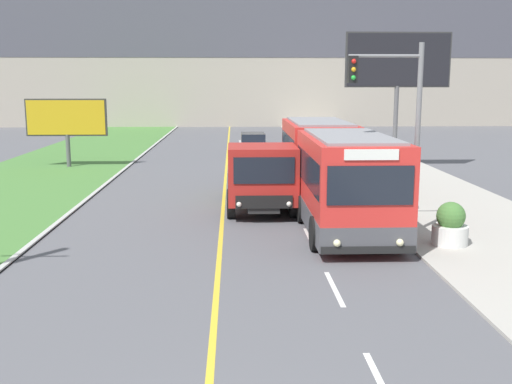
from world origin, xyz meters
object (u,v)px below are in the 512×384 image
at_px(planter_round_second, 402,195).
at_px(car_distant, 253,145).
at_px(traffic_light_mast, 398,115).
at_px(billboard_large, 398,65).
at_px(city_bus, 331,170).
at_px(dump_truck, 261,177).
at_px(billboard_small, 66,119).
at_px(planter_round_near, 450,226).

bearing_deg(planter_round_second, car_distant, 105.80).
xyz_separation_m(traffic_light_mast, planter_round_second, (1.23, 3.44, -3.15)).
height_order(car_distant, planter_round_second, car_distant).
bearing_deg(billboard_large, planter_round_second, -103.46).
height_order(city_bus, billboard_large, billboard_large).
relative_size(city_bus, dump_truck, 1.98).
bearing_deg(dump_truck, billboard_small, 130.29).
xyz_separation_m(dump_truck, planter_round_second, (5.22, -0.16, -0.67)).
bearing_deg(planter_round_near, dump_truck, 136.07).
relative_size(billboard_large, planter_round_second, 6.01).
xyz_separation_m(dump_truck, planter_round_near, (5.27, -5.08, -0.65)).
relative_size(dump_truck, traffic_light_mast, 1.08).
height_order(billboard_large, planter_round_second, billboard_large).
bearing_deg(billboard_large, planter_round_near, -99.08).
bearing_deg(traffic_light_mast, dump_truck, 137.95).
bearing_deg(city_bus, billboard_large, 64.05).
height_order(traffic_light_mast, planter_round_near, traffic_light_mast).
distance_m(city_bus, dump_truck, 2.57).
distance_m(car_distant, planter_round_second, 18.23).
xyz_separation_m(city_bus, billboard_large, (5.21, 10.71, 4.04)).
height_order(dump_truck, planter_round_second, dump_truck).
height_order(billboard_large, billboard_small, billboard_large).
bearing_deg(billboard_small, planter_round_second, -38.45).
bearing_deg(planter_round_near, traffic_light_mast, 130.92).
relative_size(traffic_light_mast, billboard_small, 1.32).
distance_m(dump_truck, planter_round_near, 7.35).
xyz_separation_m(traffic_light_mast, billboard_large, (3.75, 13.97, 1.89)).
relative_size(dump_truck, planter_round_near, 5.07).
relative_size(car_distant, planter_round_second, 3.52).
relative_size(city_bus, billboard_small, 2.83).
xyz_separation_m(billboard_small, planter_round_near, (15.62, -17.28, -2.07)).
height_order(city_bus, billboard_small, billboard_small).
bearing_deg(planter_round_near, planter_round_second, 90.60).
xyz_separation_m(dump_truck, traffic_light_mast, (3.99, -3.60, 2.48)).
bearing_deg(city_bus, planter_round_near, -59.95).
distance_m(dump_truck, billboard_large, 13.66).
xyz_separation_m(billboard_large, billboard_small, (-18.09, 1.83, -2.95)).
height_order(billboard_large, planter_round_near, billboard_large).
xyz_separation_m(city_bus, planter_round_near, (2.74, -4.74, -0.98)).
distance_m(traffic_light_mast, planter_round_near, 3.69).
bearing_deg(car_distant, city_bus, -82.69).
height_order(planter_round_near, planter_round_second, planter_round_near).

